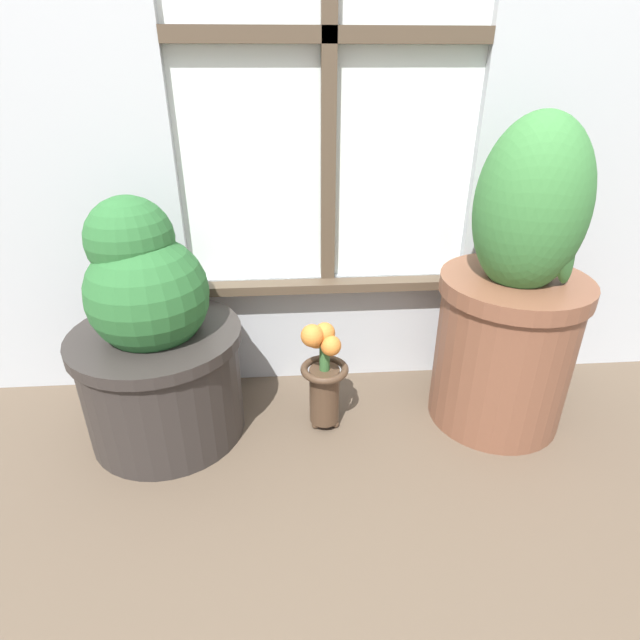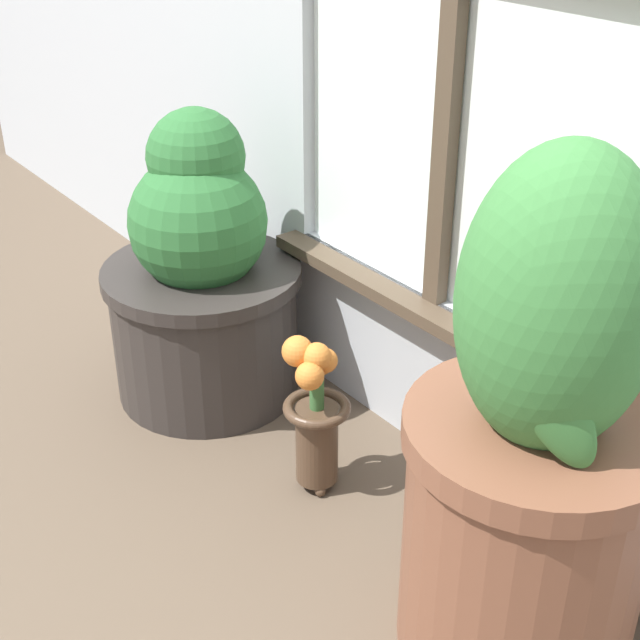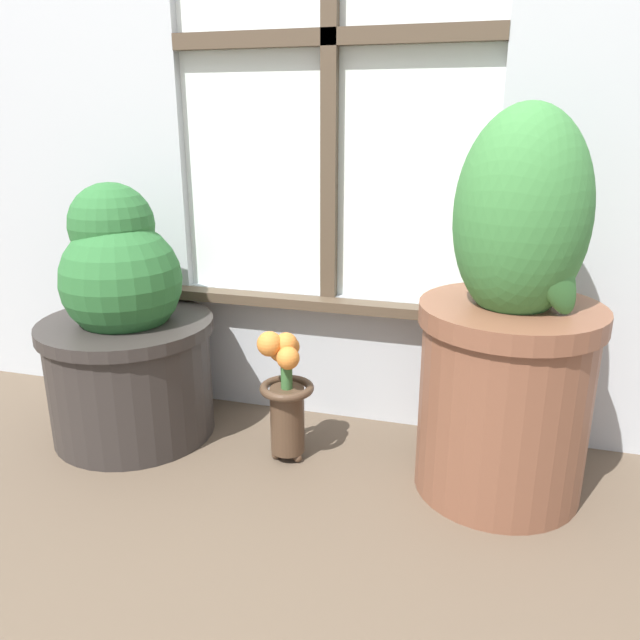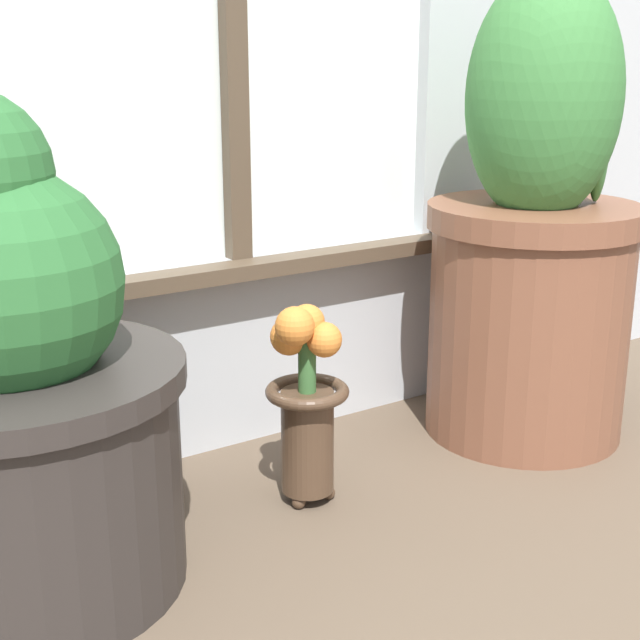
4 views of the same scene
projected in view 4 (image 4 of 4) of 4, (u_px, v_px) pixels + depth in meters
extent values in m
plane|color=brown|center=(452.00, 586.00, 1.09)|extent=(10.00, 10.00, 0.00)
cube|color=#B2B7BC|center=(237.00, 349.00, 1.47)|extent=(0.74, 0.05, 0.31)
cube|color=#4C3D2D|center=(249.00, 269.00, 1.40)|extent=(0.80, 0.06, 0.02)
cylinder|color=#2D2826|center=(23.00, 476.00, 1.06)|extent=(0.38, 0.38, 0.28)
cylinder|color=#2D2826|center=(12.00, 376.00, 1.03)|extent=(0.40, 0.40, 0.03)
cylinder|color=#38281E|center=(12.00, 368.00, 1.02)|extent=(0.35, 0.35, 0.01)
sphere|color=#28602D|center=(3.00, 284.00, 0.99)|extent=(0.27, 0.27, 0.27)
ellipsoid|color=#28602D|center=(31.00, 312.00, 0.94)|extent=(0.12, 0.04, 0.15)
cylinder|color=brown|center=(528.00, 321.00, 1.49)|extent=(0.33, 0.33, 0.39)
cylinder|color=brown|center=(535.00, 216.00, 1.44)|extent=(0.35, 0.35, 0.04)
cylinder|color=#38281E|center=(536.00, 207.00, 1.44)|extent=(0.30, 0.30, 0.01)
ellipsoid|color=#387538|center=(543.00, 98.00, 1.39)|extent=(0.24, 0.24, 0.40)
ellipsoid|color=#387538|center=(600.00, 149.00, 1.39)|extent=(0.14, 0.13, 0.21)
sphere|color=#473323|center=(298.00, 486.00, 1.32)|extent=(0.02, 0.02, 0.02)
sphere|color=#473323|center=(299.00, 502.00, 1.27)|extent=(0.02, 0.02, 0.02)
sphere|color=#473323|center=(327.00, 493.00, 1.30)|extent=(0.02, 0.02, 0.02)
cylinder|color=#473323|center=(307.00, 441.00, 1.27)|extent=(0.08, 0.08, 0.15)
torus|color=#473323|center=(307.00, 391.00, 1.25)|extent=(0.12, 0.12, 0.02)
cylinder|color=#386633|center=(307.00, 364.00, 1.24)|extent=(0.03, 0.03, 0.08)
sphere|color=orange|center=(307.00, 322.00, 1.22)|extent=(0.05, 0.05, 0.05)
sphere|color=orange|center=(302.00, 327.00, 1.24)|extent=(0.04, 0.04, 0.04)
sphere|color=orange|center=(289.00, 337.00, 1.24)|extent=(0.05, 0.05, 0.05)
sphere|color=orange|center=(295.00, 326.00, 1.19)|extent=(0.05, 0.05, 0.05)
sphere|color=orange|center=(324.00, 340.00, 1.22)|extent=(0.05, 0.05, 0.05)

